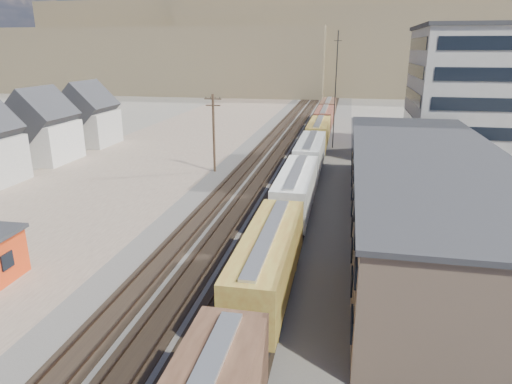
# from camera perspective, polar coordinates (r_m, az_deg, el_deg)

# --- Properties ---
(ballast_bed) EXTENTS (18.00, 200.00, 0.06)m
(ballast_bed) POSITION_cam_1_polar(r_m,az_deg,el_deg) (65.80, 3.95, 3.96)
(ballast_bed) COLOR #4C4742
(ballast_bed) RESTS_ON ground
(dirt_yard) EXTENTS (24.00, 180.00, 0.03)m
(dirt_yard) POSITION_cam_1_polar(r_m,az_deg,el_deg) (62.33, -15.89, 2.53)
(dirt_yard) COLOR #735F4F
(dirt_yard) RESTS_ON ground
(asphalt_lot) EXTENTS (26.00, 120.00, 0.04)m
(asphalt_lot) POSITION_cam_1_polar(r_m,az_deg,el_deg) (52.71, 26.05, -1.33)
(asphalt_lot) COLOR #232326
(asphalt_lot) RESTS_ON ground
(rail_tracks) EXTENTS (11.40, 200.00, 0.24)m
(rail_tracks) POSITION_cam_1_polar(r_m,az_deg,el_deg) (65.85, 3.48, 4.05)
(rail_tracks) COLOR black
(rail_tracks) RESTS_ON ground
(freight_train) EXTENTS (3.00, 119.74, 4.46)m
(freight_train) POSITION_cam_1_polar(r_m,az_deg,el_deg) (50.02, 6.03, 2.79)
(freight_train) COLOR black
(freight_train) RESTS_ON ground
(warehouse) EXTENTS (12.40, 40.40, 7.25)m
(warehouse) POSITION_cam_1_polar(r_m,az_deg,el_deg) (40.80, 20.51, -0.42)
(warehouse) COLOR tan
(warehouse) RESTS_ON ground
(office_tower) EXTENTS (22.60, 18.60, 18.45)m
(office_tower) POSITION_cam_1_polar(r_m,az_deg,el_deg) (71.48, 27.93, 10.60)
(office_tower) COLOR #9E998E
(office_tower) RESTS_ON ground
(utility_pole_north) EXTENTS (2.20, 0.32, 10.00)m
(utility_pole_north) POSITION_cam_1_polar(r_m,az_deg,el_deg) (58.76, -5.30, 7.53)
(utility_pole_north) COLOR #382619
(utility_pole_north) RESTS_ON ground
(radio_mast) EXTENTS (1.20, 0.16, 18.00)m
(radio_mast) POSITION_cam_1_polar(r_m,az_deg,el_deg) (73.74, 9.89, 12.38)
(radio_mast) COLOR black
(radio_mast) RESTS_ON ground
(hills_north) EXTENTS (265.00, 80.00, 32.00)m
(hills_north) POSITION_cam_1_polar(r_m,az_deg,el_deg) (181.54, 9.24, 16.93)
(hills_north) COLOR brown
(hills_north) RESTS_ON ground
(parked_car_blue) EXTENTS (4.61, 5.67, 1.44)m
(parked_car_blue) POSITION_cam_1_polar(r_m,az_deg,el_deg) (65.60, 22.68, 3.20)
(parked_car_blue) COLOR navy
(parked_car_blue) RESTS_ON ground
(parked_car_far) EXTENTS (1.98, 4.62, 1.56)m
(parked_car_far) POSITION_cam_1_polar(r_m,az_deg,el_deg) (70.29, 28.31, 3.38)
(parked_car_far) COLOR silver
(parked_car_far) RESTS_ON ground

